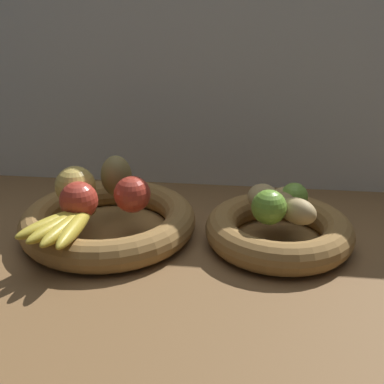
% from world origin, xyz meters
% --- Properties ---
extents(ground_plane, '(1.40, 0.90, 0.03)m').
position_xyz_m(ground_plane, '(0.00, 0.00, -0.01)').
color(ground_plane, brown).
extents(back_wall, '(1.40, 0.03, 0.55)m').
position_xyz_m(back_wall, '(0.00, 0.30, 0.28)').
color(back_wall, silver).
rests_on(back_wall, ground_plane).
extents(fruit_bowl_left, '(0.35, 0.35, 0.06)m').
position_xyz_m(fruit_bowl_left, '(-0.18, -0.01, 0.03)').
color(fruit_bowl_left, olive).
rests_on(fruit_bowl_left, ground_plane).
extents(fruit_bowl_right, '(0.28, 0.28, 0.06)m').
position_xyz_m(fruit_bowl_right, '(0.15, -0.01, 0.03)').
color(fruit_bowl_right, olive).
rests_on(fruit_bowl_right, ground_plane).
extents(apple_red_right, '(0.07, 0.07, 0.07)m').
position_xyz_m(apple_red_right, '(-0.13, -0.02, 0.10)').
color(apple_red_right, '#B73828').
rests_on(apple_red_right, fruit_bowl_left).
extents(apple_golden_left, '(0.08, 0.08, 0.08)m').
position_xyz_m(apple_golden_left, '(-0.25, -0.01, 0.10)').
color(apple_golden_left, '#DBB756').
rests_on(apple_golden_left, fruit_bowl_left).
extents(apple_red_front, '(0.07, 0.07, 0.07)m').
position_xyz_m(apple_red_front, '(-0.22, -0.06, 0.10)').
color(apple_red_front, '#B73828').
rests_on(apple_red_front, fruit_bowl_left).
extents(pear_brown, '(0.08, 0.08, 0.09)m').
position_xyz_m(pear_brown, '(-0.18, 0.05, 0.10)').
color(pear_brown, olive).
rests_on(pear_brown, fruit_bowl_left).
extents(banana_bunch_front, '(0.11, 0.17, 0.03)m').
position_xyz_m(banana_bunch_front, '(-0.23, -0.12, 0.07)').
color(banana_bunch_front, gold).
rests_on(banana_bunch_front, fruit_bowl_left).
extents(potato_oblong, '(0.07, 0.08, 0.05)m').
position_xyz_m(potato_oblong, '(0.12, 0.02, 0.08)').
color(potato_oblong, tan).
rests_on(potato_oblong, fruit_bowl_right).
extents(potato_small, '(0.09, 0.08, 0.05)m').
position_xyz_m(potato_small, '(0.18, -0.04, 0.08)').
color(potato_small, tan).
rests_on(potato_small, fruit_bowl_right).
extents(potato_large, '(0.07, 0.08, 0.05)m').
position_xyz_m(potato_large, '(0.15, -0.01, 0.08)').
color(potato_large, '#A38451').
rests_on(potato_large, fruit_bowl_right).
extents(potato_back, '(0.08, 0.06, 0.04)m').
position_xyz_m(potato_back, '(0.17, 0.03, 0.08)').
color(potato_back, tan).
rests_on(potato_back, fruit_bowl_right).
extents(lime_near, '(0.06, 0.06, 0.06)m').
position_xyz_m(lime_near, '(0.13, -0.04, 0.09)').
color(lime_near, '#6B9E33').
rests_on(lime_near, fruit_bowl_right).
extents(lime_far, '(0.05, 0.05, 0.05)m').
position_xyz_m(lime_far, '(0.18, 0.03, 0.09)').
color(lime_far, '#7AAD3D').
rests_on(lime_far, fruit_bowl_right).
extents(chili_pepper, '(0.12, 0.05, 0.02)m').
position_xyz_m(chili_pepper, '(0.17, -0.01, 0.07)').
color(chili_pepper, red).
rests_on(chili_pepper, fruit_bowl_right).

